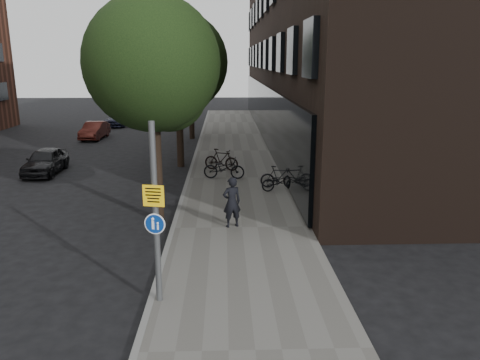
{
  "coord_description": "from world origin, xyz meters",
  "views": [
    {
      "loc": [
        -0.29,
        -11.03,
        5.4
      ],
      "look_at": [
        0.15,
        2.2,
        2.0
      ],
      "focal_mm": 35.0,
      "sensor_mm": 36.0,
      "label": 1
    }
  ],
  "objects_px": {
    "signpost": "(156,214)",
    "parked_bike_facade_near": "(280,181)",
    "parked_car_near": "(45,161)",
    "pedestrian": "(232,202)"
  },
  "relations": [
    {
      "from": "pedestrian",
      "to": "parked_car_near",
      "type": "xyz_separation_m",
      "value": [
        -9.0,
        8.25,
        -0.33
      ]
    },
    {
      "from": "signpost",
      "to": "pedestrian",
      "type": "height_order",
      "value": "signpost"
    },
    {
      "from": "pedestrian",
      "to": "parked_bike_facade_near",
      "type": "distance_m",
      "value": 4.74
    },
    {
      "from": "signpost",
      "to": "parked_bike_facade_near",
      "type": "xyz_separation_m",
      "value": [
        3.8,
        9.01,
        -1.64
      ]
    },
    {
      "from": "signpost",
      "to": "parked_bike_facade_near",
      "type": "distance_m",
      "value": 9.92
    },
    {
      "from": "parked_bike_facade_near",
      "to": "parked_car_near",
      "type": "relative_size",
      "value": 0.43
    },
    {
      "from": "signpost",
      "to": "pedestrian",
      "type": "xyz_separation_m",
      "value": [
        1.72,
        4.77,
        -1.22
      ]
    },
    {
      "from": "signpost",
      "to": "parked_car_near",
      "type": "distance_m",
      "value": 15.0
    },
    {
      "from": "signpost",
      "to": "parked_car_near",
      "type": "height_order",
      "value": "signpost"
    },
    {
      "from": "parked_bike_facade_near",
      "to": "parked_car_near",
      "type": "xyz_separation_m",
      "value": [
        -11.08,
        4.01,
        0.09
      ]
    }
  ]
}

